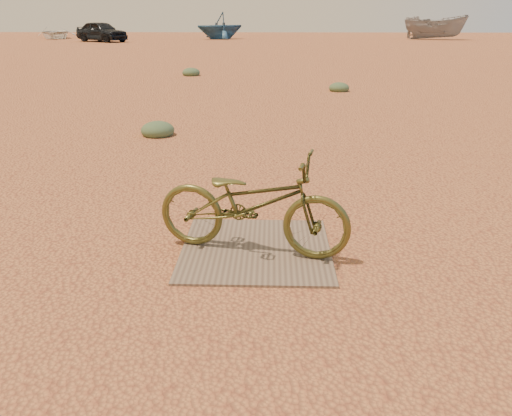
{
  "coord_description": "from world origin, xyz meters",
  "views": [
    {
      "loc": [
        -0.3,
        -4.67,
        1.99
      ],
      "look_at": [
        -0.43,
        -0.6,
        0.41
      ],
      "focal_mm": 35.0,
      "sensor_mm": 36.0,
      "label": 1
    }
  ],
  "objects_px": {
    "plywood_board": "(256,249)",
    "boat_mid_right": "(435,27)",
    "boat_near_left": "(55,33)",
    "bicycle": "(253,203)",
    "car": "(101,31)",
    "boat_far_left": "(220,25)"
  },
  "relations": [
    {
      "from": "plywood_board",
      "to": "bicycle",
      "type": "distance_m",
      "value": 0.46
    },
    {
      "from": "plywood_board",
      "to": "car",
      "type": "xyz_separation_m",
      "value": [
        -13.37,
        37.15,
        0.76
      ]
    },
    {
      "from": "plywood_board",
      "to": "car",
      "type": "relative_size",
      "value": 0.29
    },
    {
      "from": "bicycle",
      "to": "car",
      "type": "xyz_separation_m",
      "value": [
        -13.34,
        37.2,
        0.3
      ]
    },
    {
      "from": "boat_near_left",
      "to": "boat_far_left",
      "type": "bearing_deg",
      "value": -16.87
    },
    {
      "from": "bicycle",
      "to": "car",
      "type": "relative_size",
      "value": 0.38
    },
    {
      "from": "boat_near_left",
      "to": "bicycle",
      "type": "bearing_deg",
      "value": -81.38
    },
    {
      "from": "bicycle",
      "to": "boat_near_left",
      "type": "height_order",
      "value": "boat_near_left"
    },
    {
      "from": "car",
      "to": "boat_near_left",
      "type": "bearing_deg",
      "value": 81.54
    },
    {
      "from": "plywood_board",
      "to": "boat_mid_right",
      "type": "xyz_separation_m",
      "value": [
        14.08,
        41.92,
        0.99
      ]
    },
    {
      "from": "boat_near_left",
      "to": "boat_mid_right",
      "type": "xyz_separation_m",
      "value": [
        33.42,
        -0.54,
        0.5
      ]
    },
    {
      "from": "plywood_board",
      "to": "boat_mid_right",
      "type": "height_order",
      "value": "boat_mid_right"
    },
    {
      "from": "bicycle",
      "to": "plywood_board",
      "type": "bearing_deg",
      "value": -16.13
    },
    {
      "from": "plywood_board",
      "to": "car",
      "type": "height_order",
      "value": "car"
    },
    {
      "from": "boat_far_left",
      "to": "boat_mid_right",
      "type": "xyz_separation_m",
      "value": [
        18.57,
        -0.26,
        -0.12
      ]
    },
    {
      "from": "car",
      "to": "boat_near_left",
      "type": "distance_m",
      "value": 8.0
    },
    {
      "from": "boat_far_left",
      "to": "car",
      "type": "bearing_deg",
      "value": -92.96
    },
    {
      "from": "bicycle",
      "to": "boat_far_left",
      "type": "bearing_deg",
      "value": 18.86
    },
    {
      "from": "car",
      "to": "boat_mid_right",
      "type": "height_order",
      "value": "boat_mid_right"
    },
    {
      "from": "boat_near_left",
      "to": "boat_mid_right",
      "type": "distance_m",
      "value": 33.43
    },
    {
      "from": "bicycle",
      "to": "boat_far_left",
      "type": "xyz_separation_m",
      "value": [
        -4.46,
        42.24,
        0.65
      ]
    },
    {
      "from": "boat_mid_right",
      "to": "plywood_board",
      "type": "bearing_deg",
      "value": -179.73
    }
  ]
}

